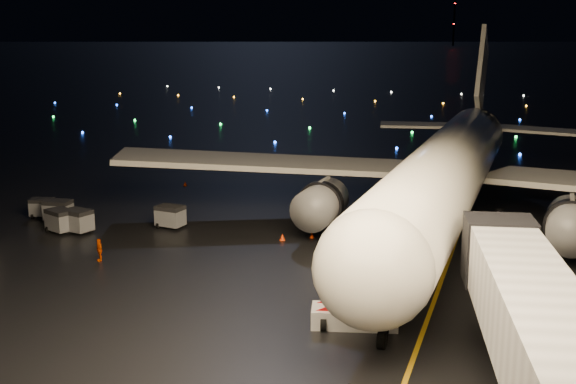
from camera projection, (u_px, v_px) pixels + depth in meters
name	position (u px, v px, depth m)	size (l,w,h in m)	color
ground	(490.00, 66.00, 315.43)	(2000.00, 2000.00, 0.00)	black
lane_centre	(447.00, 267.00, 47.73)	(0.25, 80.00, 0.02)	#CA9310
airliner	(453.00, 127.00, 56.01)	(55.89, 53.09, 15.83)	silver
belt_loader	(355.00, 297.00, 37.83)	(6.64, 1.81, 3.22)	silver
crew_c	(99.00, 250.00, 48.78)	(0.91, 0.38, 1.55)	#FF5200
safety_cone_0	(312.00, 235.00, 54.30)	(0.39, 0.39, 0.45)	#FC3907
safety_cone_1	(380.00, 232.00, 54.95)	(0.46, 0.46, 0.52)	#FC3907
safety_cone_2	(282.00, 237.00, 53.68)	(0.45, 0.45, 0.51)	#FC3907
safety_cone_3	(185.00, 184.00, 72.45)	(0.42, 0.42, 0.47)	#FC3907
radio_mast	(454.00, 14.00, 734.42)	(1.80, 1.80, 64.00)	black
taxiway_lights	(435.00, 113.00, 135.67)	(164.00, 92.00, 0.36)	black
baggage_cart_0	(170.00, 217.00, 56.99)	(2.09, 1.46, 1.78)	gray
baggage_cart_1	(78.00, 221.00, 55.60)	(2.14, 1.50, 1.82)	gray
baggage_cart_2	(60.00, 221.00, 55.70)	(2.13, 1.49, 1.81)	gray
baggage_cart_3	(58.00, 211.00, 58.82)	(2.09, 1.46, 1.78)	gray
baggage_cart_4	(42.00, 208.00, 60.23)	(1.87, 1.31, 1.59)	gray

